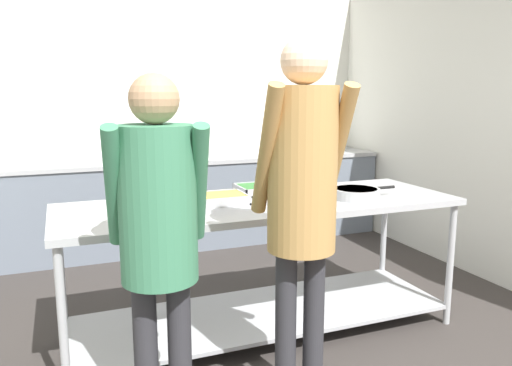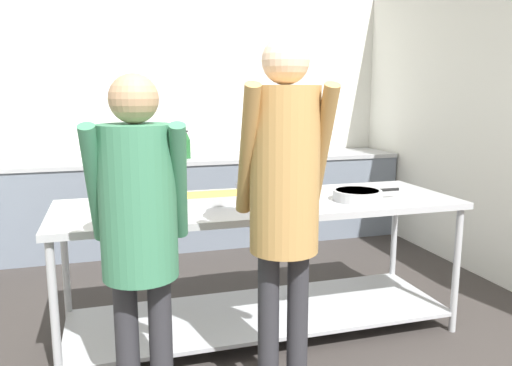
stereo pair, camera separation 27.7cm
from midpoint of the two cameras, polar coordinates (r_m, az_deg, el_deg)
wall_rear at (r=5.39m, az=-4.70°, el=8.05°), size 4.09×0.06×2.65m
wall_right at (r=4.49m, az=27.74°, el=6.47°), size 0.06×4.22×2.65m
back_counter at (r=5.14m, az=-3.70°, el=-1.91°), size 3.93×0.65×0.89m
serving_counter at (r=3.18m, az=3.03°, el=-7.04°), size 2.49×0.83×0.86m
plate_stack at (r=3.13m, az=-10.25°, el=-1.79°), size 0.24×0.24×0.05m
serving_tray_roast at (r=3.07m, az=-2.97°, el=-1.82°), size 0.45×0.26×0.05m
serving_tray_vegetables at (r=3.38m, az=3.83°, el=-0.71°), size 0.40×0.27×0.05m
sauce_pan at (r=3.23m, az=13.94°, el=-1.32°), size 0.45×0.31×0.07m
guest_serving_left at (r=2.26m, az=6.78°, el=-0.45°), size 0.44×0.37×1.77m
guest_serving_right at (r=2.20m, az=-9.76°, el=-3.91°), size 0.46×0.36×1.61m
water_bottle at (r=4.94m, az=-6.32°, el=4.26°), size 0.07×0.07×0.27m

